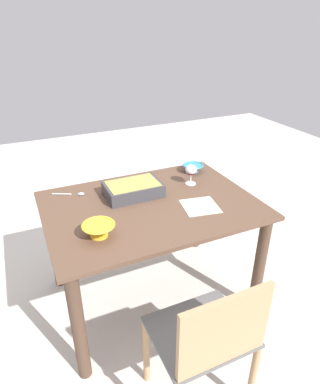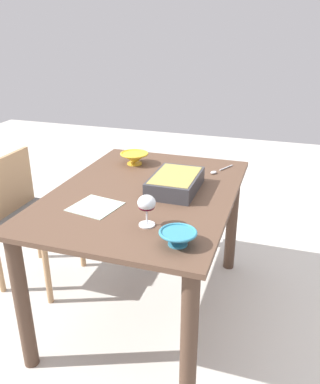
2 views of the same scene
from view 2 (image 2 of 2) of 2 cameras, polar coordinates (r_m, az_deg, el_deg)
name	(u,v)px [view 2 (image 2 of 2)]	position (r m, az deg, el deg)	size (l,w,h in m)	color
ground_plane	(146,307)	(2.49, -1.96, -16.14)	(8.00, 8.00, 0.00)	beige
dining_table	(145,215)	(2.15, -2.18, -3.26)	(1.30, 0.93, 0.76)	brown
chair	(27,212)	(2.63, -18.53, -2.73)	(0.45, 0.38, 0.83)	#595959
wine_glass	(147,205)	(1.70, -1.93, -1.87)	(0.08, 0.08, 0.14)	white
casserole_dish	(175,182)	(2.08, 2.23, 1.49)	(0.36, 0.24, 0.09)	#38383D
mixing_bowl	(134,158)	(2.48, -3.70, 4.95)	(0.18, 0.18, 0.07)	yellow
small_bowl	(178,237)	(1.58, 2.60, -6.44)	(0.15, 0.15, 0.06)	teal
serving_spoon	(217,171)	(2.38, 8.27, 3.02)	(0.20, 0.11, 0.01)	silver
napkin	(95,207)	(1.93, -9.30, -2.08)	(0.21, 0.21, 0.00)	#B2CCB7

